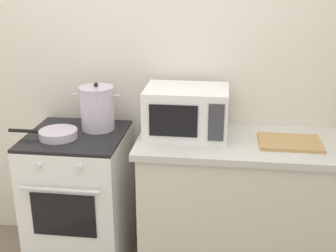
{
  "coord_description": "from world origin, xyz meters",
  "views": [
    {
      "loc": [
        0.55,
        -1.86,
        1.89
      ],
      "look_at": [
        0.23,
        0.6,
        1.0
      ],
      "focal_mm": 46.85,
      "sensor_mm": 36.0,
      "label": 1
    }
  ],
  "objects_px": {
    "stove": "(80,199)",
    "stock_pot": "(97,108)",
    "frying_pan": "(57,134)",
    "microwave": "(186,112)",
    "cutting_board": "(290,142)"
  },
  "relations": [
    {
      "from": "stove",
      "to": "stock_pot",
      "type": "distance_m",
      "value": 0.62
    },
    {
      "from": "stock_pot",
      "to": "frying_pan",
      "type": "relative_size",
      "value": 0.71
    },
    {
      "from": "stock_pot",
      "to": "microwave",
      "type": "relative_size",
      "value": 0.61
    },
    {
      "from": "cutting_board",
      "to": "microwave",
      "type": "bearing_deg",
      "value": 172.83
    },
    {
      "from": "stove",
      "to": "stock_pot",
      "type": "xyz_separation_m",
      "value": [
        0.12,
        0.11,
        0.6
      ]
    },
    {
      "from": "stock_pot",
      "to": "microwave",
      "type": "height_order",
      "value": "stock_pot"
    },
    {
      "from": "frying_pan",
      "to": "microwave",
      "type": "distance_m",
      "value": 0.8
    },
    {
      "from": "cutting_board",
      "to": "stock_pot",
      "type": "bearing_deg",
      "value": 174.66
    },
    {
      "from": "stock_pot",
      "to": "cutting_board",
      "type": "bearing_deg",
      "value": -5.34
    },
    {
      "from": "stove",
      "to": "microwave",
      "type": "bearing_deg",
      "value": 6.56
    },
    {
      "from": "stove",
      "to": "frying_pan",
      "type": "xyz_separation_m",
      "value": [
        -0.09,
        -0.07,
        0.48
      ]
    },
    {
      "from": "frying_pan",
      "to": "cutting_board",
      "type": "distance_m",
      "value": 1.4
    },
    {
      "from": "stove",
      "to": "microwave",
      "type": "relative_size",
      "value": 1.84
    },
    {
      "from": "stock_pot",
      "to": "cutting_board",
      "type": "xyz_separation_m",
      "value": [
        1.19,
        -0.11,
        -0.13
      ]
    },
    {
      "from": "microwave",
      "to": "cutting_board",
      "type": "relative_size",
      "value": 1.39
    }
  ]
}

